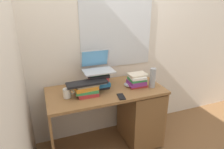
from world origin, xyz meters
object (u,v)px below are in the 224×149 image
keyboard (87,83)px  mug (67,93)px  desk (132,112)px  laptop (97,66)px  book_stack_tall (98,80)px  book_stack_keyboard_riser (87,90)px  book_stack_side (137,80)px  water_bottle (153,78)px  cell_phone (121,97)px  computer_mouse (127,85)px

keyboard → mug: bearing=172.6°
desk → laptop: 0.72m
mug → keyboard: bearing=-5.6°
book_stack_tall → book_stack_keyboard_riser: bearing=-142.1°
mug → desk: bearing=0.9°
book_stack_tall → book_stack_keyboard_riser: (-0.17, -0.13, -0.03)m
book_stack_tall → book_stack_side: size_ratio=1.12×
desk → book_stack_keyboard_riser: (-0.55, -0.03, 0.40)m
water_bottle → cell_phone: bearing=-166.6°
book_stack_tall → water_bottle: bearing=-18.9°
computer_mouse → cell_phone: (-0.17, -0.23, -0.01)m
book_stack_tall → computer_mouse: bearing=-12.7°
computer_mouse → water_bottle: water_bottle is taller
laptop → water_bottle: (0.57, -0.25, -0.13)m
desk → water_bottle: (0.19, -0.10, 0.46)m
book_stack_side → water_bottle: (0.15, -0.08, 0.03)m
mug → cell_phone: 0.55m
desk → mug: size_ratio=11.07×
desk → keyboard: size_ratio=3.07×
laptop → mug: laptop is taller
computer_mouse → mug: size_ratio=0.89×
book_stack_side → cell_phone: bearing=-145.9°
book_stack_tall → book_stack_keyboard_riser: size_ratio=0.99×
mug → book_stack_side: bearing=-0.2°
keyboard → book_stack_tall: bearing=37.3°
desk → laptop: laptop is taller
desk → computer_mouse: computer_mouse is taller
desk → keyboard: (-0.54, -0.03, 0.48)m
computer_mouse → mug: mug is taller
book_stack_tall → computer_mouse: (0.32, -0.07, -0.08)m
desk → cell_phone: (-0.23, -0.20, 0.35)m
desk → water_bottle: water_bottle is taller
book_stack_tall → water_bottle: water_bottle is taller
book_stack_keyboard_riser → cell_phone: size_ratio=1.83×
desk → mug: (-0.75, -0.01, 0.39)m
book_stack_side → desk: bearing=160.0°
keyboard → computer_mouse: (0.48, 0.06, -0.12)m
keyboard → water_bottle: water_bottle is taller
mug → water_bottle: size_ratio=0.51×
book_stack_side → water_bottle: bearing=-29.0°
desk → book_stack_keyboard_riser: book_stack_keyboard_riser is taller
book_stack_tall → mug: size_ratio=2.12×
book_stack_tall → keyboard: (-0.16, -0.13, 0.05)m
cell_phone → book_stack_keyboard_riser: bearing=160.4°
book_stack_keyboard_riser → book_stack_tall: bearing=37.9°
book_stack_tall → desk: bearing=-14.3°
book_stack_tall → cell_phone: size_ratio=1.81×
book_stack_keyboard_riser → laptop: bearing=47.2°
cell_phone → keyboard: bearing=160.2°
mug → cell_phone: mug is taller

